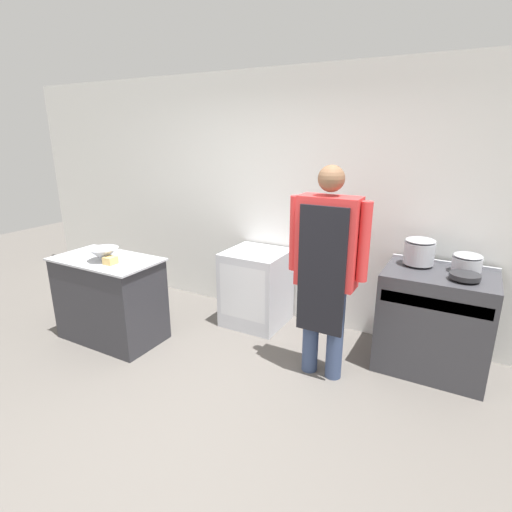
{
  "coord_description": "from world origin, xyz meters",
  "views": [
    {
      "loc": [
        1.69,
        -1.8,
        2.05
      ],
      "look_at": [
        0.04,
        1.18,
        1.0
      ],
      "focal_mm": 28.0,
      "sensor_mm": 36.0,
      "label": 1
    }
  ],
  "objects_px": {
    "mixing_bowl": "(104,254)",
    "sauce_pot": "(467,262)",
    "saute_pan": "(465,276)",
    "fridge_unit": "(256,287)",
    "stock_pot": "(419,251)",
    "stove": "(434,321)",
    "plastic_tub": "(110,260)",
    "person_cook": "(326,261)"
  },
  "relations": [
    {
      "from": "stove",
      "to": "plastic_tub",
      "type": "xyz_separation_m",
      "value": [
        -2.77,
        -1.09,
        0.44
      ]
    },
    {
      "from": "fridge_unit",
      "to": "mixing_bowl",
      "type": "height_order",
      "value": "mixing_bowl"
    },
    {
      "from": "person_cook",
      "to": "stock_pot",
      "type": "relative_size",
      "value": 6.97
    },
    {
      "from": "saute_pan",
      "to": "sauce_pot",
      "type": "height_order",
      "value": "sauce_pot"
    },
    {
      "from": "mixing_bowl",
      "to": "plastic_tub",
      "type": "xyz_separation_m",
      "value": [
        0.14,
        -0.04,
        -0.03
      ]
    },
    {
      "from": "fridge_unit",
      "to": "stove",
      "type": "bearing_deg",
      "value": -1.27
    },
    {
      "from": "stove",
      "to": "stock_pot",
      "type": "xyz_separation_m",
      "value": [
        -0.2,
        0.12,
        0.59
      ]
    },
    {
      "from": "saute_pan",
      "to": "mixing_bowl",
      "type": "bearing_deg",
      "value": -163.16
    },
    {
      "from": "person_cook",
      "to": "saute_pan",
      "type": "relative_size",
      "value": 7.7
    },
    {
      "from": "plastic_tub",
      "to": "sauce_pot",
      "type": "bearing_deg",
      "value": 22.24
    },
    {
      "from": "plastic_tub",
      "to": "mixing_bowl",
      "type": "bearing_deg",
      "value": 162.12
    },
    {
      "from": "plastic_tub",
      "to": "saute_pan",
      "type": "relative_size",
      "value": 0.44
    },
    {
      "from": "person_cook",
      "to": "mixing_bowl",
      "type": "height_order",
      "value": "person_cook"
    },
    {
      "from": "stock_pot",
      "to": "plastic_tub",
      "type": "bearing_deg",
      "value": -154.81
    },
    {
      "from": "plastic_tub",
      "to": "sauce_pot",
      "type": "height_order",
      "value": "sauce_pot"
    },
    {
      "from": "mixing_bowl",
      "to": "stock_pot",
      "type": "bearing_deg",
      "value": 23.28
    },
    {
      "from": "mixing_bowl",
      "to": "saute_pan",
      "type": "relative_size",
      "value": 1.22
    },
    {
      "from": "mixing_bowl",
      "to": "plastic_tub",
      "type": "relative_size",
      "value": 2.75
    },
    {
      "from": "person_cook",
      "to": "sauce_pot",
      "type": "distance_m",
      "value": 1.22
    },
    {
      "from": "stove",
      "to": "mixing_bowl",
      "type": "height_order",
      "value": "mixing_bowl"
    },
    {
      "from": "mixing_bowl",
      "to": "plastic_tub",
      "type": "height_order",
      "value": "mixing_bowl"
    },
    {
      "from": "fridge_unit",
      "to": "mixing_bowl",
      "type": "bearing_deg",
      "value": -134.94
    },
    {
      "from": "sauce_pot",
      "to": "stock_pot",
      "type": "bearing_deg",
      "value": 180.0
    },
    {
      "from": "saute_pan",
      "to": "sauce_pot",
      "type": "bearing_deg",
      "value": 90.0
    },
    {
      "from": "mixing_bowl",
      "to": "sauce_pot",
      "type": "height_order",
      "value": "sauce_pot"
    },
    {
      "from": "fridge_unit",
      "to": "saute_pan",
      "type": "xyz_separation_m",
      "value": [
        2.0,
        -0.15,
        0.54
      ]
    },
    {
      "from": "stove",
      "to": "fridge_unit",
      "type": "distance_m",
      "value": 1.82
    },
    {
      "from": "plastic_tub",
      "to": "sauce_pot",
      "type": "relative_size",
      "value": 0.44
    },
    {
      "from": "person_cook",
      "to": "saute_pan",
      "type": "xyz_separation_m",
      "value": [
        1.01,
        0.46,
        -0.1
      ]
    },
    {
      "from": "person_cook",
      "to": "plastic_tub",
      "type": "bearing_deg",
      "value": -165.06
    },
    {
      "from": "person_cook",
      "to": "stock_pot",
      "type": "distance_m",
      "value": 0.93
    },
    {
      "from": "plastic_tub",
      "to": "sauce_pot",
      "type": "distance_m",
      "value": 3.19
    },
    {
      "from": "fridge_unit",
      "to": "sauce_pot",
      "type": "relative_size",
      "value": 3.52
    },
    {
      "from": "stove",
      "to": "person_cook",
      "type": "distance_m",
      "value": 1.17
    },
    {
      "from": "person_cook",
      "to": "plastic_tub",
      "type": "xyz_separation_m",
      "value": [
        -1.94,
        -0.52,
        -0.15
      ]
    },
    {
      "from": "person_cook",
      "to": "plastic_tub",
      "type": "relative_size",
      "value": 17.39
    },
    {
      "from": "person_cook",
      "to": "sauce_pot",
      "type": "bearing_deg",
      "value": 34.35
    },
    {
      "from": "stock_pot",
      "to": "sauce_pot",
      "type": "bearing_deg",
      "value": 0.0
    },
    {
      "from": "stock_pot",
      "to": "saute_pan",
      "type": "height_order",
      "value": "stock_pot"
    },
    {
      "from": "stove",
      "to": "saute_pan",
      "type": "bearing_deg",
      "value": -31.9
    },
    {
      "from": "fridge_unit",
      "to": "stock_pot",
      "type": "xyz_separation_m",
      "value": [
        1.62,
        0.07,
        0.64
      ]
    },
    {
      "from": "mixing_bowl",
      "to": "saute_pan",
      "type": "xyz_separation_m",
      "value": [
        3.09,
        0.94,
        0.02
      ]
    }
  ]
}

